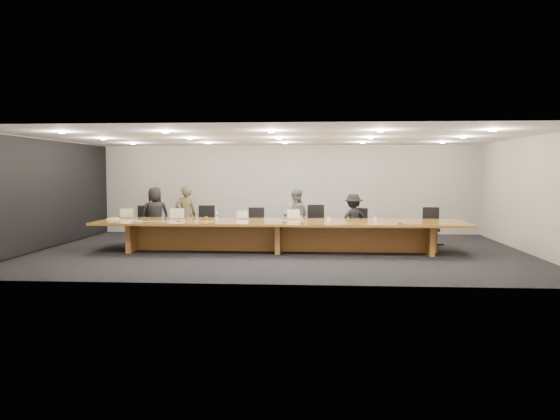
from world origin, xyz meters
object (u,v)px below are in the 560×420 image
object	(u,v)px
person_b	(186,215)
chair_right	(360,226)
person_c	(296,216)
laptop_d	(295,214)
person_a	(155,215)
chair_far_left	(143,224)
chair_far_right	(431,226)
laptop_c	(243,215)
conference_table	(279,230)
av_box	(137,221)
person_d	(353,220)
chair_mid_left	(255,226)
amber_mug	(206,218)
mic_center	(284,222)
laptop_b	(177,214)
laptop_a	(126,213)
mic_right	(400,223)
paper_cup_near	(329,219)
mic_left	(179,221)
water_bottle	(217,216)
chair_left	(205,224)
chair_mid_right	(317,224)
paper_cup_far	(376,219)

from	to	relation	value
person_b	chair_right	bearing A→B (deg)	159.95
person_c	laptop_d	distance (m)	0.89
chair_right	person_a	distance (m)	5.57
chair_far_left	chair_far_right	world-z (taller)	chair_far_left
laptop_c	person_b	bearing A→B (deg)	130.51
conference_table	av_box	size ratio (longest dim) A/B	40.77
conference_table	person_d	world-z (taller)	person_d
person_b	laptop_d	size ratio (longest dim) A/B	4.68
chair_far_left	chair_mid_left	bearing A→B (deg)	2.06
conference_table	laptop_c	bearing A→B (deg)	157.19
laptop_c	amber_mug	distance (m)	0.95
person_c	mic_center	bearing A→B (deg)	94.67
person_d	laptop_d	bearing A→B (deg)	11.90
chair_mid_left	laptop_b	world-z (taller)	laptop_b
person_c	laptop_b	world-z (taller)	person_c
laptop_a	laptop_d	bearing A→B (deg)	-10.08
chair_far_right	mic_center	size ratio (longest dim) A/B	7.85
chair_right	mic_center	bearing A→B (deg)	-129.86
person_b	laptop_c	world-z (taller)	person_b
mic_right	mic_center	bearing A→B (deg)	178.26
laptop_b	av_box	world-z (taller)	laptop_b
chair_far_right	paper_cup_near	distance (m)	2.98
chair_mid_left	mic_center	size ratio (longest dim) A/B	7.70
laptop_d	amber_mug	world-z (taller)	laptop_d
chair_far_left	mic_left	distance (m)	2.15
laptop_c	water_bottle	xyz separation A→B (m)	(-0.65, -0.16, -0.01)
person_d	laptop_b	bearing A→B (deg)	-5.00
water_bottle	chair_right	bearing A→B (deg)	16.24
chair_right	person_b	distance (m)	4.70
paper_cup_near	water_bottle	bearing A→B (deg)	177.73
chair_left	chair_right	bearing A→B (deg)	3.32
paper_cup_near	av_box	xyz separation A→B (m)	(-4.63, -0.62, -0.03)
chair_far_right	mic_right	bearing A→B (deg)	-110.62
laptop_d	paper_cup_near	bearing A→B (deg)	-41.37
person_d	water_bottle	world-z (taller)	person_d
chair_left	chair_far_right	world-z (taller)	chair_left
chair_left	paper_cup_near	bearing A→B (deg)	-16.09
person_d	person_c	bearing A→B (deg)	-18.84
chair_far_left	water_bottle	bearing A→B (deg)	-20.89
laptop_c	av_box	size ratio (longest dim) A/B	1.31
person_a	laptop_d	distance (m)	3.97
chair_mid_right	laptop_a	world-z (taller)	chair_mid_right
mic_right	chair_far_left	bearing A→B (deg)	165.03
chair_left	paper_cup_far	distance (m)	4.64
chair_mid_right	person_c	distance (m)	0.60
laptop_a	water_bottle	world-z (taller)	laptop_a
paper_cup_far	person_c	bearing A→B (deg)	152.39
chair_far_left	laptop_c	world-z (taller)	chair_far_left
conference_table	person_a	world-z (taller)	person_a
mic_center	mic_right	world-z (taller)	mic_center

